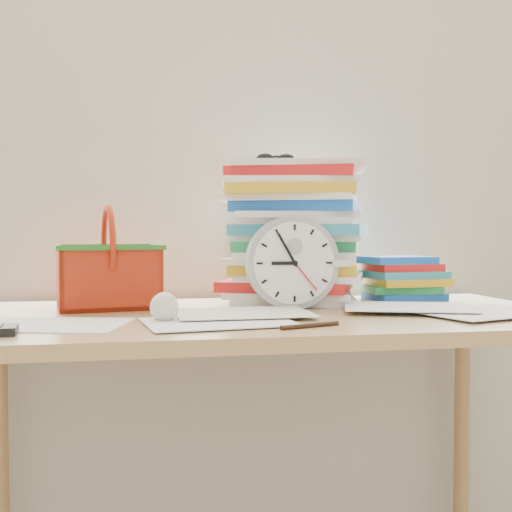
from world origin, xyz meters
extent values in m
cube|color=silver|center=(0.00, 2.00, 1.35)|extent=(4.00, 0.04, 2.70)
cube|color=beige|center=(0.00, 1.98, 1.30)|extent=(2.40, 0.01, 2.50)
cube|color=#A57F4D|center=(0.00, 1.60, 0.73)|extent=(1.40, 0.70, 0.03)
cylinder|color=#A57F4D|center=(-0.65, 1.90, 0.36)|extent=(0.04, 0.04, 0.72)
cylinder|color=#A57F4D|center=(0.65, 1.90, 0.36)|extent=(0.04, 0.04, 0.72)
cylinder|color=#999CA4|center=(0.07, 1.66, 0.86)|extent=(0.22, 0.04, 0.22)
sphere|color=white|center=(-0.24, 1.49, 0.78)|extent=(0.06, 0.06, 0.06)
cylinder|color=black|center=(0.03, 1.35, 0.75)|extent=(0.13, 0.05, 0.01)
camera|label=1|loc=(-0.29, 0.16, 0.93)|focal=45.00mm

